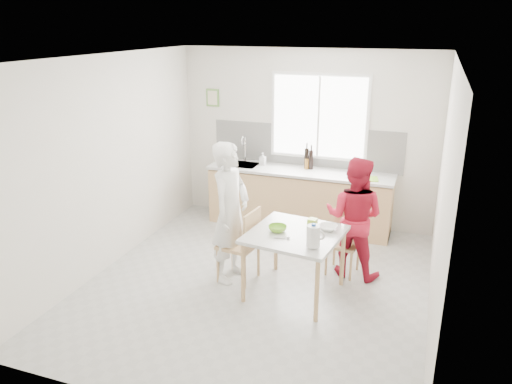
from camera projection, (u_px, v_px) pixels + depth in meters
ground at (257, 284)px, 6.14m from camera, size 4.50×4.50×0.00m
room_shell at (257, 154)px, 5.61m from camera, size 4.50×4.50×4.50m
window at (319, 117)px, 7.51m from camera, size 1.50×0.06×1.30m
backsplash at (305, 146)px, 7.74m from camera, size 3.00×0.02×0.65m
picture_frame at (213, 98)px, 8.00m from camera, size 0.22×0.03×0.28m
kitchen_counter at (299, 201)px, 7.74m from camera, size 2.84×0.64×1.37m
dining_table at (295, 239)px, 5.72m from camera, size 1.13×1.13×0.78m
chair_left at (243, 242)px, 6.07m from camera, size 0.48×0.48×0.94m
chair_far at (345, 239)px, 6.33m from camera, size 0.42×0.42×0.81m
person_white at (230, 213)px, 6.02m from camera, size 0.50×0.69×1.75m
person_red at (354, 217)px, 6.15m from camera, size 0.82×0.67×1.54m
bowl_green at (278, 229)px, 5.72m from camera, size 0.24×0.24×0.07m
bowl_white at (328, 228)px, 5.76m from camera, size 0.24×0.24×0.05m
milk_jug at (314, 236)px, 5.27m from camera, size 0.20×0.15×0.26m
green_box at (312, 222)px, 5.87m from camera, size 0.11×0.11×0.09m
spoon at (281, 238)px, 5.54m from camera, size 0.16×0.05×0.01m
cutting_board at (365, 179)px, 7.15m from camera, size 0.39×0.31×0.01m
wine_bottle_a at (306, 158)px, 7.62m from camera, size 0.07×0.07×0.32m
wine_bottle_b at (311, 160)px, 7.58m from camera, size 0.07×0.07×0.30m
jar_amber at (307, 164)px, 7.61m from camera, size 0.06×0.06×0.16m
soap_bottle at (263, 159)px, 7.83m from camera, size 0.09×0.09×0.20m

